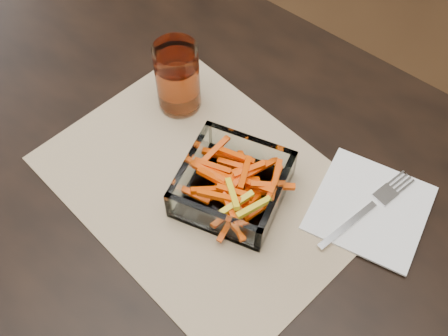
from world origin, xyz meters
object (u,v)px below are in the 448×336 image
at_px(dining_table, 144,217).
at_px(fork, 369,208).
at_px(tumbler, 178,80).
at_px(glass_bowl, 232,186).

relative_size(dining_table, fork, 8.79).
xyz_separation_m(dining_table, tumbler, (-0.06, 0.16, 0.15)).
distance_m(dining_table, glass_bowl, 0.18).
bearing_deg(tumbler, dining_table, -70.45).
height_order(dining_table, glass_bowl, glass_bowl).
xyz_separation_m(glass_bowl, tumbler, (-0.17, 0.08, 0.03)).
bearing_deg(fork, glass_bowl, -136.56).
distance_m(dining_table, fork, 0.35).
bearing_deg(tumbler, glass_bowl, -25.45).
relative_size(dining_table, glass_bowl, 9.28).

